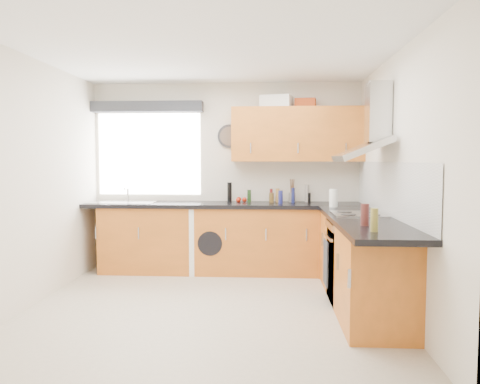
# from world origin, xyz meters

# --- Properties ---
(ground_plane) EXTENTS (3.60, 3.60, 0.00)m
(ground_plane) POSITION_xyz_m (0.00, 0.00, 0.00)
(ground_plane) COLOR beige
(ceiling) EXTENTS (3.60, 3.60, 0.02)m
(ceiling) POSITION_xyz_m (0.00, 0.00, 2.50)
(ceiling) COLOR white
(ceiling) RESTS_ON wall_back
(wall_back) EXTENTS (3.60, 0.02, 2.50)m
(wall_back) POSITION_xyz_m (0.00, 1.80, 1.25)
(wall_back) COLOR silver
(wall_back) RESTS_ON ground_plane
(wall_front) EXTENTS (3.60, 0.02, 2.50)m
(wall_front) POSITION_xyz_m (0.00, -1.80, 1.25)
(wall_front) COLOR silver
(wall_front) RESTS_ON ground_plane
(wall_left) EXTENTS (0.02, 3.60, 2.50)m
(wall_left) POSITION_xyz_m (-1.80, 0.00, 1.25)
(wall_left) COLOR silver
(wall_left) RESTS_ON ground_plane
(wall_right) EXTENTS (0.02, 3.60, 2.50)m
(wall_right) POSITION_xyz_m (1.80, 0.00, 1.25)
(wall_right) COLOR silver
(wall_right) RESTS_ON ground_plane
(window) EXTENTS (1.40, 0.02, 1.10)m
(window) POSITION_xyz_m (-1.05, 1.79, 1.55)
(window) COLOR white
(window) RESTS_ON wall_back
(window_blind) EXTENTS (1.50, 0.18, 0.14)m
(window_blind) POSITION_xyz_m (-1.05, 1.70, 2.18)
(window_blind) COLOR #28292E
(window_blind) RESTS_ON wall_back
(splashback) EXTENTS (0.01, 3.00, 0.54)m
(splashback) POSITION_xyz_m (1.79, 0.30, 1.18)
(splashback) COLOR white
(splashback) RESTS_ON wall_right
(base_cab_back) EXTENTS (3.00, 0.58, 0.86)m
(base_cab_back) POSITION_xyz_m (-0.10, 1.51, 0.43)
(base_cab_back) COLOR #AC591B
(base_cab_back) RESTS_ON ground_plane
(base_cab_corner) EXTENTS (0.60, 0.60, 0.86)m
(base_cab_corner) POSITION_xyz_m (1.50, 1.50, 0.43)
(base_cab_corner) COLOR #AC591B
(base_cab_corner) RESTS_ON ground_plane
(base_cab_right) EXTENTS (0.58, 2.10, 0.86)m
(base_cab_right) POSITION_xyz_m (1.51, 0.15, 0.43)
(base_cab_right) COLOR #AC591B
(base_cab_right) RESTS_ON ground_plane
(worktop_back) EXTENTS (3.60, 0.62, 0.05)m
(worktop_back) POSITION_xyz_m (0.00, 1.50, 0.89)
(worktop_back) COLOR black
(worktop_back) RESTS_ON base_cab_back
(worktop_right) EXTENTS (0.62, 2.42, 0.05)m
(worktop_right) POSITION_xyz_m (1.50, 0.00, 0.89)
(worktop_right) COLOR black
(worktop_right) RESTS_ON base_cab_right
(sink) EXTENTS (0.84, 0.46, 0.10)m
(sink) POSITION_xyz_m (-1.33, 1.50, 0.95)
(sink) COLOR #AFAFAF
(sink) RESTS_ON worktop_back
(oven) EXTENTS (0.56, 0.58, 0.85)m
(oven) POSITION_xyz_m (1.50, 0.30, 0.42)
(oven) COLOR black
(oven) RESTS_ON ground_plane
(hob_plate) EXTENTS (0.52, 0.52, 0.01)m
(hob_plate) POSITION_xyz_m (1.50, 0.30, 0.92)
(hob_plate) COLOR #AFAFAF
(hob_plate) RESTS_ON worktop_right
(extractor_hood) EXTENTS (0.52, 0.78, 0.66)m
(extractor_hood) POSITION_xyz_m (1.60, 0.30, 1.77)
(extractor_hood) COLOR #AFAFAF
(extractor_hood) RESTS_ON wall_right
(upper_cabinets) EXTENTS (1.70, 0.35, 0.70)m
(upper_cabinets) POSITION_xyz_m (0.95, 1.62, 1.80)
(upper_cabinets) COLOR #AC591B
(upper_cabinets) RESTS_ON wall_back
(washing_machine) EXTENTS (0.63, 0.61, 0.85)m
(washing_machine) POSITION_xyz_m (-0.15, 1.52, 0.43)
(washing_machine) COLOR white
(washing_machine) RESTS_ON ground_plane
(wall_clock) EXTENTS (0.32, 0.04, 0.32)m
(wall_clock) POSITION_xyz_m (0.05, 1.76, 1.79)
(wall_clock) COLOR #28292E
(wall_clock) RESTS_ON wall_back
(casserole) EXTENTS (0.45, 0.36, 0.16)m
(casserole) POSITION_xyz_m (0.68, 1.72, 2.23)
(casserole) COLOR white
(casserole) RESTS_ON upper_cabinets
(storage_box) EXTENTS (0.30, 0.26, 0.12)m
(storage_box) POSITION_xyz_m (1.06, 1.72, 2.21)
(storage_box) COLOR #A33A13
(storage_box) RESTS_ON upper_cabinets
(utensil_pot) EXTENTS (0.10, 0.10, 0.13)m
(utensil_pot) POSITION_xyz_m (0.89, 1.70, 0.97)
(utensil_pot) COLOR gray
(utensil_pot) RESTS_ON worktop_back
(kitchen_roll) EXTENTS (0.12, 0.12, 0.21)m
(kitchen_roll) POSITION_xyz_m (1.35, 1.05, 1.02)
(kitchen_roll) COLOR white
(kitchen_roll) RESTS_ON worktop_right
(tomato_cluster) EXTENTS (0.14, 0.14, 0.06)m
(tomato_cluster) POSITION_xyz_m (0.21, 1.65, 0.94)
(tomato_cluster) COLOR #AC1D0A
(tomato_cluster) RESTS_ON worktop_back
(jar_0) EXTENTS (0.05, 0.05, 0.12)m
(jar_0) POSITION_xyz_m (0.72, 1.69, 0.97)
(jar_0) COLOR maroon
(jar_0) RESTS_ON worktop_back
(jar_1) EXTENTS (0.04, 0.04, 0.13)m
(jar_1) POSITION_xyz_m (1.11, 1.58, 0.98)
(jar_1) COLOR black
(jar_1) RESTS_ON worktop_back
(jar_2) EXTENTS (0.05, 0.05, 0.18)m
(jar_2) POSITION_xyz_m (0.70, 1.65, 1.00)
(jar_2) COLOR olive
(jar_2) RESTS_ON worktop_back
(jar_3) EXTENTS (0.04, 0.04, 0.19)m
(jar_3) POSITION_xyz_m (0.90, 1.58, 1.01)
(jar_3) COLOR #171C51
(jar_3) RESTS_ON worktop_back
(jar_4) EXTENTS (0.06, 0.06, 0.13)m
(jar_4) POSITION_xyz_m (0.62, 1.63, 0.97)
(jar_4) COLOR brown
(jar_4) RESTS_ON worktop_back
(jar_5) EXTENTS (0.06, 0.06, 0.26)m
(jar_5) POSITION_xyz_m (0.06, 1.68, 1.04)
(jar_5) COLOR black
(jar_5) RESTS_ON worktop_back
(jar_6) EXTENTS (0.06, 0.06, 0.23)m
(jar_6) POSITION_xyz_m (1.09, 1.70, 1.03)
(jar_6) COLOR gray
(jar_6) RESTS_ON worktop_back
(jar_7) EXTENTS (0.06, 0.06, 0.17)m
(jar_7) POSITION_xyz_m (0.73, 1.46, 0.99)
(jar_7) COLOR navy
(jar_7) RESTS_ON worktop_back
(jar_8) EXTENTS (0.05, 0.05, 0.16)m
(jar_8) POSITION_xyz_m (0.32, 1.65, 0.99)
(jar_8) COLOR #183412
(jar_8) RESTS_ON worktop_back
(jar_9) EXTENTS (0.04, 0.04, 0.18)m
(jar_9) POSITION_xyz_m (0.62, 1.68, 1.00)
(jar_9) COLOR maroon
(jar_9) RESTS_ON worktop_back
(bottle_0) EXTENTS (0.06, 0.06, 0.18)m
(bottle_0) POSITION_xyz_m (1.41, -0.84, 1.00)
(bottle_0) COLOR olive
(bottle_0) RESTS_ON worktop_right
(bottle_1) EXTENTS (0.07, 0.07, 0.19)m
(bottle_1) POSITION_xyz_m (1.40, -0.50, 1.00)
(bottle_1) COLOR #4E1E1B
(bottle_1) RESTS_ON worktop_right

